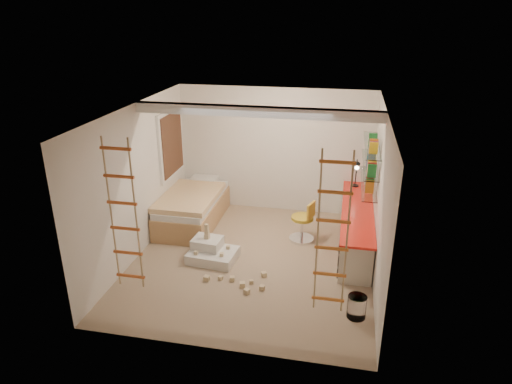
% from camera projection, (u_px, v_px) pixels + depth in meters
% --- Properties ---
extents(floor, '(4.50, 4.50, 0.00)m').
position_uv_depth(floor, '(253.00, 260.00, 7.86)').
color(floor, tan).
rests_on(floor, ground).
extents(ceiling_beam, '(4.00, 0.18, 0.16)m').
position_uv_depth(ceiling_beam, '(256.00, 112.00, 7.19)').
color(ceiling_beam, white).
rests_on(ceiling_beam, ceiling).
extents(window_frame, '(0.06, 1.15, 1.35)m').
position_uv_depth(window_frame, '(171.00, 144.00, 9.01)').
color(window_frame, white).
rests_on(window_frame, wall_left).
extents(window_blind, '(0.02, 1.00, 1.20)m').
position_uv_depth(window_blind, '(172.00, 144.00, 9.00)').
color(window_blind, '#4C2D1E').
rests_on(window_blind, window_frame).
extents(rope_ladder_left, '(0.41, 0.04, 2.13)m').
position_uv_depth(rope_ladder_left, '(124.00, 216.00, 5.95)').
color(rope_ladder_left, '#C14721').
rests_on(rope_ladder_left, ceiling).
extents(rope_ladder_right, '(0.41, 0.04, 2.13)m').
position_uv_depth(rope_ladder_right, '(332.00, 235.00, 5.45)').
color(rope_ladder_right, orange).
rests_on(rope_ladder_right, ceiling).
extents(waste_bin, '(0.27, 0.27, 0.33)m').
position_uv_depth(waste_bin, '(357.00, 307.00, 6.36)').
color(waste_bin, white).
rests_on(waste_bin, floor).
extents(desk, '(0.56, 2.80, 0.75)m').
position_uv_depth(desk, '(356.00, 226.00, 8.17)').
color(desk, red).
rests_on(desk, floor).
extents(shelves, '(0.25, 1.80, 0.71)m').
position_uv_depth(shelves, '(370.00, 164.00, 7.98)').
color(shelves, white).
rests_on(shelves, wall_right).
extents(bed, '(1.02, 2.00, 0.69)m').
position_uv_depth(bed, '(193.00, 208.00, 9.12)').
color(bed, '#AD7F51').
rests_on(bed, floor).
extents(task_lamp, '(0.14, 0.36, 0.57)m').
position_uv_depth(task_lamp, '(357.00, 170.00, 8.78)').
color(task_lamp, black).
rests_on(task_lamp, desk).
extents(swivel_chair, '(0.59, 0.59, 0.78)m').
position_uv_depth(swivel_chair, '(303.00, 226.00, 8.43)').
color(swivel_chair, gold).
rests_on(swivel_chair, floor).
extents(play_platform, '(0.84, 0.69, 0.35)m').
position_uv_depth(play_platform, '(211.00, 252.00, 7.85)').
color(play_platform, silver).
rests_on(play_platform, floor).
extents(toy_blocks, '(1.30, 1.05, 0.62)m').
position_uv_depth(toy_blocks, '(227.00, 263.00, 7.42)').
color(toy_blocks, '#CCB284').
rests_on(toy_blocks, floor).
extents(books, '(0.14, 0.70, 0.92)m').
position_uv_depth(books, '(371.00, 158.00, 7.93)').
color(books, orange).
rests_on(books, shelves).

